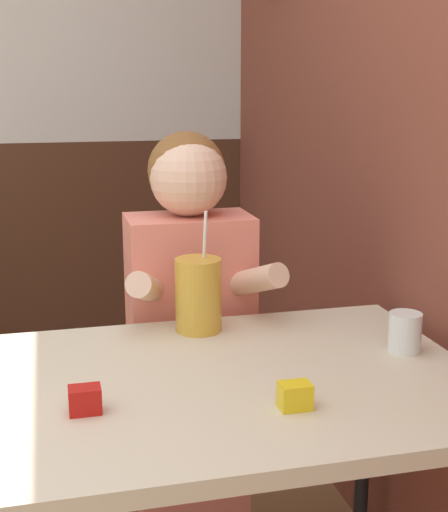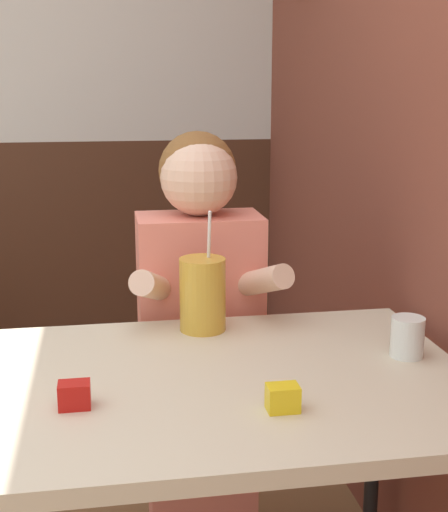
% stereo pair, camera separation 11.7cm
% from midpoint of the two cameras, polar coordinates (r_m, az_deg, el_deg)
% --- Properties ---
extents(brick_wall_right, '(0.08, 4.38, 2.70)m').
position_cam_midpoint_polar(brick_wall_right, '(2.32, 8.58, 13.28)').
color(brick_wall_right, brown).
rests_on(brick_wall_right, ground_plane).
extents(main_table, '(1.09, 0.76, 0.77)m').
position_cam_midpoint_polar(main_table, '(1.53, -2.69, -12.09)').
color(main_table, beige).
rests_on(main_table, ground_plane).
extents(person_seated, '(0.42, 0.41, 1.24)m').
position_cam_midpoint_polar(person_seated, '(2.03, -4.37, -6.68)').
color(person_seated, '#EA7F6B').
rests_on(person_seated, ground_plane).
extents(cocktail_pitcher, '(0.11, 0.11, 0.30)m').
position_cam_midpoint_polar(cocktail_pitcher, '(1.75, -3.99, -3.13)').
color(cocktail_pitcher, gold).
rests_on(cocktail_pitcher, main_table).
extents(glass_center, '(0.07, 0.07, 0.09)m').
position_cam_midpoint_polar(glass_center, '(1.66, 12.31, -6.00)').
color(glass_center, silver).
rests_on(glass_center, main_table).
extents(condiment_ketchup, '(0.06, 0.04, 0.05)m').
position_cam_midpoint_polar(condiment_ketchup, '(1.38, -13.51, -11.17)').
color(condiment_ketchup, '#B7140F').
rests_on(condiment_ketchup, main_table).
extents(condiment_mustard, '(0.06, 0.04, 0.05)m').
position_cam_midpoint_polar(condiment_mustard, '(1.36, 3.21, -11.15)').
color(condiment_mustard, yellow).
rests_on(condiment_mustard, main_table).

